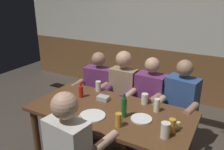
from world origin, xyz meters
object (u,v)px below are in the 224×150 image
condiment_caddy (103,98)px  plate_0 (141,119)px  dining_table (110,118)px  bottle_1 (124,107)px  person_4 (74,148)px  pint_glass_5 (165,130)px  table_candle (178,126)px  pint_glass_1 (172,126)px  plate_1 (93,116)px  pint_glass_0 (98,86)px  person_2 (148,99)px  bottle_0 (81,91)px  pint_glass_3 (145,99)px  person_0 (97,88)px  person_3 (179,104)px  pint_glass_4 (118,120)px  pint_glass_2 (157,105)px  person_1 (121,91)px

condiment_caddy → plate_0: 0.61m
dining_table → bottle_1: (0.20, -0.06, 0.22)m
person_4 → pint_glass_5: 0.83m
table_candle → pint_glass_1: bearing=-115.0°
plate_1 → pint_glass_0: size_ratio=2.03×
person_2 → pint_glass_1: (0.51, -0.77, 0.17)m
bottle_0 → pint_glass_3: bottle_0 is taller
person_0 → bottle_0: size_ratio=5.94×
pint_glass_5 → dining_table: bearing=163.1°
person_3 → pint_glass_5: size_ratio=8.36×
person_4 → person_0: bearing=121.7°
person_4 → pint_glass_4: person_4 is taller
person_4 → table_candle: bearing=48.0°
bottle_1 → pint_glass_4: size_ratio=1.88×
person_2 → bottle_1: bearing=93.2°
pint_glass_2 → pint_glass_4: (-0.22, -0.47, -0.00)m
person_3 → pint_glass_5: bearing=105.9°
condiment_caddy → pint_glass_0: 0.28m
bottle_0 → bottle_1: size_ratio=0.74×
bottle_0 → person_2: bearing=39.4°
person_4 → bottle_1: (0.19, 0.61, 0.18)m
condiment_caddy → pint_glass_0: pint_glass_0 is taller
pint_glass_0 → pint_glass_2: (0.85, -0.15, 0.01)m
person_1 → pint_glass_1: size_ratio=8.67×
plate_1 → pint_glass_0: bearing=116.7°
person_3 → bottle_1: size_ratio=4.63×
pint_glass_0 → pint_glass_2: 0.86m
bottle_1 → plate_1: bearing=-152.2°
person_2 → condiment_caddy: (-0.39, -0.49, 0.12)m
person_4 → pint_glass_3: bearing=81.9°
person_0 → pint_glass_5: size_ratio=7.95×
pint_glass_0 → table_candle: bearing=-19.0°
person_0 → plate_0: bearing=140.0°
condiment_caddy → pint_glass_3: (0.47, 0.15, 0.04)m
pint_glass_3 → person_1: bearing=145.3°
bottle_1 → pint_glass_5: (0.48, -0.15, -0.04)m
person_2 → plate_1: 0.93m
person_2 → person_4: bearing=85.2°
plate_1 → bottle_0: bottle_0 is taller
person_2 → pint_glass_2: size_ratio=8.13×
bottle_1 → person_2: bearing=89.9°
person_0 → bottle_0: (0.13, -0.55, 0.19)m
person_1 → pint_glass_3: 0.60m
person_1 → plate_0: 0.90m
person_0 → person_2: bearing=175.2°
person_0 → bottle_0: bearing=97.7°
pint_glass_2 → pint_glass_3: bearing=149.9°
person_0 → plate_1: person_0 is taller
table_candle → pint_glass_2: pint_glass_2 is taller
person_0 → pint_glass_1: 1.53m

